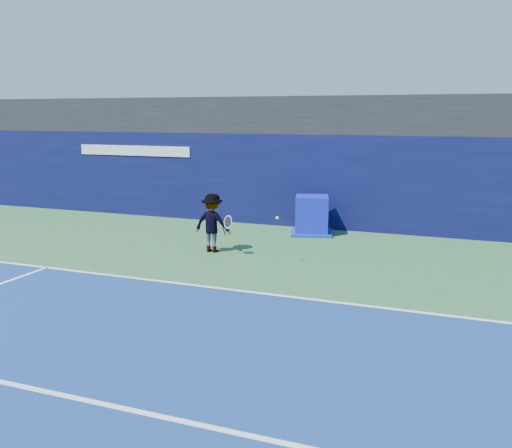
# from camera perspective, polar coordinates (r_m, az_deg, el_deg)

# --- Properties ---
(ground) EXTENTS (80.00, 80.00, 0.00)m
(ground) POSITION_cam_1_polar(r_m,az_deg,el_deg) (9.51, -9.09, -11.75)
(ground) COLOR #2D6435
(ground) RESTS_ON ground
(baseline) EXTENTS (24.00, 0.10, 0.01)m
(baseline) POSITION_cam_1_polar(r_m,az_deg,el_deg) (12.03, -1.85, -6.66)
(baseline) COLOR white
(baseline) RESTS_ON ground
(service_line) EXTENTS (24.00, 0.10, 0.01)m
(service_line) POSITION_cam_1_polar(r_m,az_deg,el_deg) (8.02, -16.60, -16.55)
(service_line) COLOR white
(service_line) RESTS_ON ground
(stadium_band) EXTENTS (36.00, 3.00, 1.20)m
(stadium_band) POSITION_cam_1_polar(r_m,az_deg,el_deg) (19.56, 8.04, 10.73)
(stadium_band) COLOR black
(stadium_band) RESTS_ON back_wall_assembly
(back_wall_assembly) EXTENTS (36.00, 1.03, 3.00)m
(back_wall_assembly) POSITION_cam_1_polar(r_m,az_deg,el_deg) (18.72, 7.15, 4.30)
(back_wall_assembly) COLOR #0A0D3A
(back_wall_assembly) RESTS_ON ground
(equipment_cart) EXTENTS (1.51, 1.51, 1.18)m
(equipment_cart) POSITION_cam_1_polar(r_m,az_deg,el_deg) (17.57, 5.60, 0.73)
(equipment_cart) COLOR #0C16B4
(equipment_cart) RESTS_ON ground
(tennis_player) EXTENTS (1.25, 0.69, 1.57)m
(tennis_player) POSITION_cam_1_polar(r_m,az_deg,el_deg) (15.24, -4.38, 0.11)
(tennis_player) COLOR silver
(tennis_player) RESTS_ON ground
(tennis_ball) EXTENTS (0.08, 0.08, 0.08)m
(tennis_ball) POSITION_cam_1_polar(r_m,az_deg,el_deg) (13.78, 2.14, 0.62)
(tennis_ball) COLOR #C9D317
(tennis_ball) RESTS_ON ground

